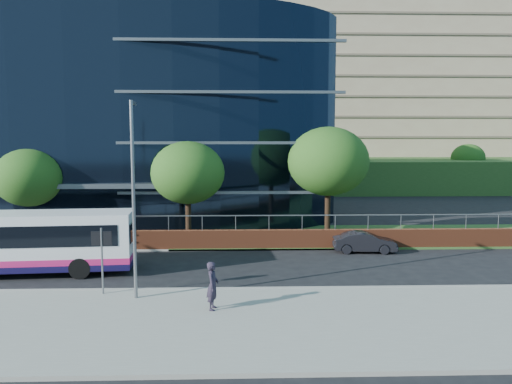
{
  "coord_description": "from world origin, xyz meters",
  "views": [
    {
      "loc": [
        10.3,
        -22.21,
        6.6
      ],
      "look_at": [
        11.24,
        8.0,
        3.42
      ],
      "focal_mm": 35.0,
      "sensor_mm": 36.0,
      "label": 1
    }
  ],
  "objects_px": {
    "tree_far_d": "(328,161)",
    "pedestrian": "(213,286)",
    "tree_far_b": "(29,178)",
    "parked_car": "(365,242)",
    "tree_dist_e": "(350,156)",
    "tree_dist_f": "(468,158)",
    "tree_far_c": "(188,173)",
    "city_bus": "(18,242)",
    "street_sign": "(102,247)",
    "streetlight_east": "(134,194)"
  },
  "relations": [
    {
      "from": "tree_far_c",
      "to": "pedestrian",
      "type": "relative_size",
      "value": 3.52
    },
    {
      "from": "tree_far_b",
      "to": "streetlight_east",
      "type": "bearing_deg",
      "value": -52.37
    },
    {
      "from": "tree_far_d",
      "to": "pedestrian",
      "type": "bearing_deg",
      "value": -116.31
    },
    {
      "from": "street_sign",
      "to": "tree_far_c",
      "type": "distance_m",
      "value": 11.14
    },
    {
      "from": "street_sign",
      "to": "tree_far_b",
      "type": "xyz_separation_m",
      "value": [
        -7.5,
        11.09,
        2.06
      ]
    },
    {
      "from": "streetlight_east",
      "to": "street_sign",
      "type": "bearing_deg",
      "value": 158.64
    },
    {
      "from": "street_sign",
      "to": "parked_car",
      "type": "bearing_deg",
      "value": 31.32
    },
    {
      "from": "street_sign",
      "to": "pedestrian",
      "type": "relative_size",
      "value": 1.51
    },
    {
      "from": "tree_far_b",
      "to": "pedestrian",
      "type": "height_order",
      "value": "tree_far_b"
    },
    {
      "from": "tree_far_c",
      "to": "parked_car",
      "type": "height_order",
      "value": "tree_far_c"
    },
    {
      "from": "city_bus",
      "to": "parked_car",
      "type": "xyz_separation_m",
      "value": [
        18.16,
        4.25,
        -1.01
      ]
    },
    {
      "from": "tree_far_b",
      "to": "tree_dist_e",
      "type": "height_order",
      "value": "tree_dist_e"
    },
    {
      "from": "tree_far_d",
      "to": "parked_car",
      "type": "relative_size",
      "value": 2.02
    },
    {
      "from": "tree_far_b",
      "to": "tree_dist_f",
      "type": "height_order",
      "value": "same"
    },
    {
      "from": "tree_dist_f",
      "to": "streetlight_east",
      "type": "bearing_deg",
      "value": -127.58
    },
    {
      "from": "tree_dist_f",
      "to": "city_bus",
      "type": "xyz_separation_m",
      "value": [
        -40.58,
        -39.88,
        -2.59
      ]
    },
    {
      "from": "parked_car",
      "to": "tree_dist_f",
      "type": "bearing_deg",
      "value": -28.21
    },
    {
      "from": "tree_far_b",
      "to": "city_bus",
      "type": "bearing_deg",
      "value": -71.86
    },
    {
      "from": "tree_far_b",
      "to": "parked_car",
      "type": "relative_size",
      "value": 1.65
    },
    {
      "from": "street_sign",
      "to": "tree_far_c",
      "type": "height_order",
      "value": "tree_far_c"
    },
    {
      "from": "tree_dist_e",
      "to": "tree_far_d",
      "type": "bearing_deg",
      "value": -104.93
    },
    {
      "from": "city_bus",
      "to": "tree_dist_f",
      "type": "bearing_deg",
      "value": 40.07
    },
    {
      "from": "tree_far_d",
      "to": "tree_dist_f",
      "type": "height_order",
      "value": "tree_far_d"
    },
    {
      "from": "street_sign",
      "to": "tree_far_c",
      "type": "bearing_deg",
      "value": 76.71
    },
    {
      "from": "tree_far_b",
      "to": "parked_car",
      "type": "distance_m",
      "value": 21.12
    },
    {
      "from": "streetlight_east",
      "to": "tree_far_b",
      "type": "bearing_deg",
      "value": 127.63
    },
    {
      "from": "tree_far_c",
      "to": "tree_dist_e",
      "type": "bearing_deg",
      "value": 61.26
    },
    {
      "from": "tree_dist_e",
      "to": "tree_dist_f",
      "type": "height_order",
      "value": "tree_dist_e"
    },
    {
      "from": "tree_far_d",
      "to": "tree_dist_f",
      "type": "xyz_separation_m",
      "value": [
        24.0,
        32.0,
        -0.98
      ]
    },
    {
      "from": "tree_dist_e",
      "to": "parked_car",
      "type": "relative_size",
      "value": 1.77
    },
    {
      "from": "tree_far_c",
      "to": "tree_far_d",
      "type": "distance_m",
      "value": 9.08
    },
    {
      "from": "tree_far_d",
      "to": "tree_dist_f",
      "type": "relative_size",
      "value": 1.23
    },
    {
      "from": "tree_far_c",
      "to": "tree_dist_e",
      "type": "height_order",
      "value": "same"
    },
    {
      "from": "tree_far_c",
      "to": "tree_dist_f",
      "type": "xyz_separation_m",
      "value": [
        33.0,
        33.0,
        -0.33
      ]
    },
    {
      "from": "tree_far_b",
      "to": "parked_car",
      "type": "xyz_separation_m",
      "value": [
        20.58,
        -3.13,
        -3.6
      ]
    },
    {
      "from": "parked_car",
      "to": "tree_far_d",
      "type": "bearing_deg",
      "value": 27.47
    },
    {
      "from": "tree_far_d",
      "to": "pedestrian",
      "type": "xyz_separation_m",
      "value": [
        -6.77,
        -13.7,
        -4.11
      ]
    },
    {
      "from": "parked_car",
      "to": "city_bus",
      "type": "bearing_deg",
      "value": 107.14
    },
    {
      "from": "tree_far_c",
      "to": "parked_car",
      "type": "xyz_separation_m",
      "value": [
        10.58,
        -2.63,
        -3.93
      ]
    },
    {
      "from": "streetlight_east",
      "to": "parked_car",
      "type": "relative_size",
      "value": 2.18
    },
    {
      "from": "tree_dist_e",
      "to": "tree_dist_f",
      "type": "xyz_separation_m",
      "value": [
        16.0,
        2.0,
        -0.33
      ]
    },
    {
      "from": "tree_far_b",
      "to": "streetlight_east",
      "type": "height_order",
      "value": "streetlight_east"
    },
    {
      "from": "tree_far_d",
      "to": "tree_dist_f",
      "type": "bearing_deg",
      "value": 53.13
    },
    {
      "from": "tree_far_b",
      "to": "tree_far_c",
      "type": "relative_size",
      "value": 0.93
    },
    {
      "from": "street_sign",
      "to": "tree_dist_e",
      "type": "relative_size",
      "value": 0.43
    },
    {
      "from": "tree_far_b",
      "to": "city_bus",
      "type": "distance_m",
      "value": 8.19
    },
    {
      "from": "street_sign",
      "to": "parked_car",
      "type": "xyz_separation_m",
      "value": [
        13.08,
        7.96,
        -1.54
      ]
    },
    {
      "from": "city_bus",
      "to": "parked_car",
      "type": "height_order",
      "value": "city_bus"
    },
    {
      "from": "tree_dist_f",
      "to": "pedestrian",
      "type": "relative_size",
      "value": 3.27
    },
    {
      "from": "street_sign",
      "to": "tree_far_d",
      "type": "bearing_deg",
      "value": 45.22
    }
  ]
}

